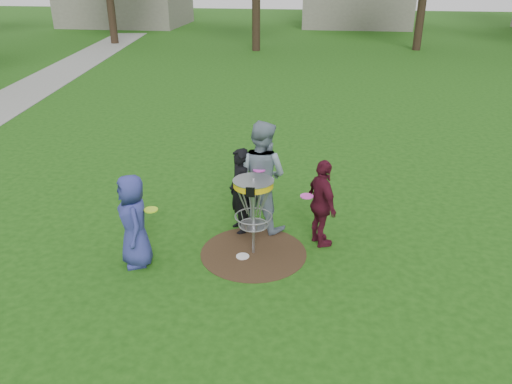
# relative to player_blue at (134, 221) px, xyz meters

# --- Properties ---
(ground) EXTENTS (100.00, 100.00, 0.00)m
(ground) POSITION_rel_player_blue_xyz_m (1.83, 0.57, -0.77)
(ground) COLOR #19470F
(ground) RESTS_ON ground
(dirt_patch) EXTENTS (1.80, 1.80, 0.01)m
(dirt_patch) POSITION_rel_player_blue_xyz_m (1.83, 0.57, -0.77)
(dirt_patch) COLOR #47331E
(dirt_patch) RESTS_ON ground
(player_blue) EXTENTS (0.80, 0.90, 1.55)m
(player_blue) POSITION_rel_player_blue_xyz_m (0.00, 0.00, 0.00)
(player_blue) COLOR navy
(player_blue) RESTS_ON ground
(player_black) EXTENTS (0.61, 0.69, 1.57)m
(player_black) POSITION_rel_player_blue_xyz_m (1.47, 1.33, 0.01)
(player_black) COLOR black
(player_black) RESTS_ON ground
(player_grey) EXTENTS (1.22, 1.11, 2.03)m
(player_grey) POSITION_rel_player_blue_xyz_m (1.82, 1.54, 0.24)
(player_grey) COLOR #7E90A2
(player_grey) RESTS_ON ground
(player_maroon) EXTENTS (0.75, 0.98, 1.56)m
(player_maroon) POSITION_rel_player_blue_xyz_m (2.93, 1.03, 0.00)
(player_maroon) COLOR #501223
(player_maroon) RESTS_ON ground
(disc_on_grass) EXTENTS (0.22, 0.22, 0.02)m
(disc_on_grass) POSITION_rel_player_blue_xyz_m (1.66, 0.41, -0.76)
(disc_on_grass) COLOR white
(disc_on_grass) RESTS_ON ground
(disc_golf_basket) EXTENTS (0.66, 0.67, 1.38)m
(disc_golf_basket) POSITION_rel_player_blue_xyz_m (1.83, 0.57, 0.25)
(disc_golf_basket) COLOR #9EA0A5
(disc_golf_basket) RESTS_ON ground
(held_discs) EXTENTS (2.62, 1.40, 0.31)m
(held_discs) POSITION_rel_player_blue_xyz_m (1.59, 0.84, 0.25)
(held_discs) COLOR #C3FB1B
(held_discs) RESTS_ON ground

